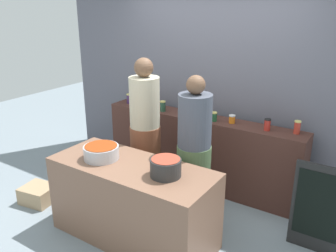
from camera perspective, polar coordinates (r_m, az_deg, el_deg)
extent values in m
plane|color=gray|center=(4.17, -2.75, -15.12)|extent=(12.00, 12.00, 0.00)
cube|color=slate|center=(4.75, 7.41, 8.86)|extent=(4.80, 0.12, 3.00)
cube|color=#472821|center=(4.75, 4.99, -3.99)|extent=(2.70, 0.36, 0.95)
cube|color=brown|center=(3.74, -5.61, -12.01)|extent=(1.70, 0.70, 0.83)
cylinder|color=#402554|center=(5.18, -6.15, 4.29)|extent=(0.08, 0.08, 0.12)
cylinder|color=#D6C666|center=(5.16, -6.18, 5.03)|extent=(0.09, 0.09, 0.01)
cylinder|color=olive|center=(5.15, -4.76, 4.13)|extent=(0.08, 0.08, 0.10)
cylinder|color=#D6C666|center=(5.14, -4.78, 4.74)|extent=(0.09, 0.09, 0.01)
cylinder|color=#294E39|center=(4.77, -0.83, 3.10)|extent=(0.07, 0.07, 0.13)
cylinder|color=#D6C666|center=(4.75, -0.84, 3.91)|extent=(0.08, 0.08, 0.01)
cylinder|color=#285521|center=(4.75, 2.62, 3.03)|extent=(0.07, 0.07, 0.13)
cylinder|color=black|center=(4.73, 2.63, 3.88)|extent=(0.07, 0.07, 0.01)
cylinder|color=#3B5030|center=(4.69, 3.60, 2.54)|extent=(0.07, 0.07, 0.09)
cylinder|color=silver|center=(4.68, 3.61, 3.17)|extent=(0.07, 0.07, 0.01)
cylinder|color=#1E4C2C|center=(4.42, 7.37, 1.40)|extent=(0.07, 0.07, 0.10)
cylinder|color=#D6C666|center=(4.40, 7.41, 2.12)|extent=(0.07, 0.07, 0.01)
cylinder|color=orange|center=(4.39, 10.16, 1.01)|extent=(0.07, 0.07, 0.09)
cylinder|color=silver|center=(4.37, 10.20, 1.64)|extent=(0.08, 0.08, 0.01)
cylinder|color=#B52B22|center=(4.23, 15.54, 0.13)|extent=(0.07, 0.07, 0.12)
cylinder|color=black|center=(4.21, 15.63, 1.02)|extent=(0.07, 0.07, 0.02)
cylinder|color=#BA3426|center=(4.23, 19.89, -0.27)|extent=(0.07, 0.07, 0.13)
cylinder|color=#D6C666|center=(4.20, 20.00, 0.68)|extent=(0.07, 0.07, 0.01)
cylinder|color=#B7B7BC|center=(3.71, -10.58, -4.15)|extent=(0.36, 0.36, 0.13)
cylinder|color=maroon|center=(3.68, -10.65, -3.13)|extent=(0.33, 0.33, 0.00)
cylinder|color=#2D2D2D|center=(3.29, -0.37, -6.64)|extent=(0.29, 0.29, 0.17)
cylinder|color=#953928|center=(3.25, -0.38, -5.27)|extent=(0.27, 0.27, 0.00)
cylinder|color=brown|center=(4.40, -3.54, -5.94)|extent=(0.37, 0.37, 0.96)
cylinder|color=beige|center=(4.13, -3.77, 3.79)|extent=(0.35, 0.35, 0.59)
sphere|color=brown|center=(4.04, -3.89, 9.30)|extent=(0.22, 0.22, 0.22)
cylinder|color=#4C653F|center=(3.98, 4.03, -9.26)|extent=(0.37, 0.37, 0.91)
cylinder|color=#454B58|center=(3.68, 4.30, 0.83)|extent=(0.35, 0.35, 0.56)
sphere|color=brown|center=(3.57, 4.46, 6.57)|extent=(0.19, 0.19, 0.19)
cube|color=tan|center=(4.76, -19.92, -10.17)|extent=(0.43, 0.40, 0.21)
cube|color=black|center=(3.82, 22.73, -12.13)|extent=(0.49, 0.04, 0.92)
cube|color=black|center=(3.78, 22.75, -11.68)|extent=(0.42, 0.01, 0.70)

